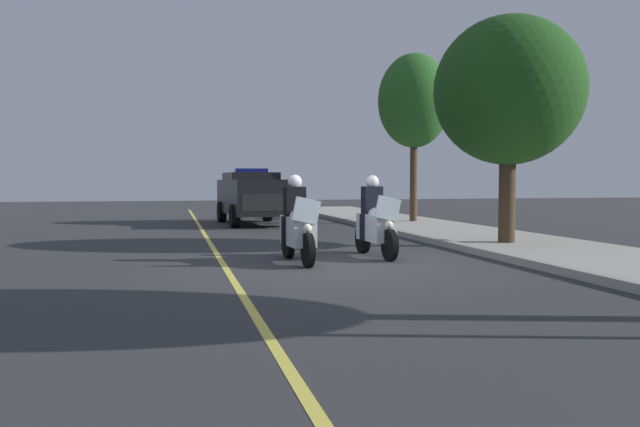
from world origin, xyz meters
The scene contains 10 objects.
ground_plane centered at (0.00, 0.00, 0.00)m, with size 80.00×80.00×0.00m, color #333335.
curb_strip centered at (0.00, 3.39, 0.07)m, with size 48.00×0.24×0.15m, color #9E9B93.
sidewalk_strip centered at (0.00, 5.29, 0.05)m, with size 48.00×3.60×0.10m, color #A8A399.
lane_stripe_center centered at (0.00, -2.14, 0.00)m, with size 48.00×0.12×0.01m, color #E0D14C.
police_motorcycle_lead_left centered at (-0.61, -0.70, 0.70)m, with size 2.14×0.61×1.72m.
police_motorcycle_lead_right centered at (-1.12, 1.07, 0.70)m, with size 2.14×0.61×1.72m.
police_suv centered at (-11.58, -0.21, 1.07)m, with size 5.01×2.32×2.05m.
cyclist_background centered at (-14.60, 1.96, 0.84)m, with size 1.76×0.33×1.69m.
tree_mid_block centered at (-2.41, 4.87, 3.75)m, with size 3.60×3.60×5.46m.
tree_far_back centered at (-10.58, 5.71, 4.54)m, with size 2.68×2.68×6.20m.
Camera 1 is at (11.41, -3.09, 1.60)m, focal length 35.26 mm.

